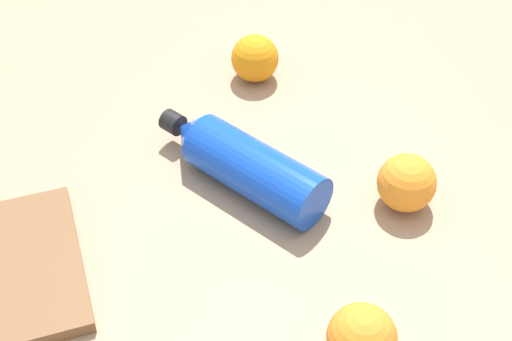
# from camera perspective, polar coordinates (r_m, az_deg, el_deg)

# --- Properties ---
(ground_plane) EXTENTS (2.40, 2.40, 0.00)m
(ground_plane) POSITION_cam_1_polar(r_m,az_deg,el_deg) (1.02, -2.23, -0.53)
(ground_plane) COLOR #9E7F60
(water_bottle) EXTENTS (0.23, 0.22, 0.07)m
(water_bottle) POSITION_cam_1_polar(r_m,az_deg,el_deg) (0.98, -1.03, 0.60)
(water_bottle) COLOR blue
(water_bottle) RESTS_ON ground_plane
(orange_0) EXTENTS (0.07, 0.07, 0.07)m
(orange_0) POSITION_cam_1_polar(r_m,az_deg,el_deg) (1.17, -0.09, 8.61)
(orange_0) COLOR orange
(orange_0) RESTS_ON ground_plane
(orange_1) EXTENTS (0.08, 0.08, 0.08)m
(orange_1) POSITION_cam_1_polar(r_m,az_deg,el_deg) (0.81, 8.11, -12.61)
(orange_1) COLOR orange
(orange_1) RESTS_ON ground_plane
(orange_2) EXTENTS (0.08, 0.08, 0.08)m
(orange_2) POSITION_cam_1_polar(r_m,az_deg,el_deg) (0.97, 11.48, -0.93)
(orange_2) COLOR orange
(orange_2) RESTS_ON ground_plane
(cutting_board) EXTENTS (0.25, 0.21, 0.02)m
(cutting_board) POSITION_cam_1_polar(r_m,az_deg,el_deg) (0.94, -18.34, -7.31)
(cutting_board) COLOR brown
(cutting_board) RESTS_ON ground_plane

